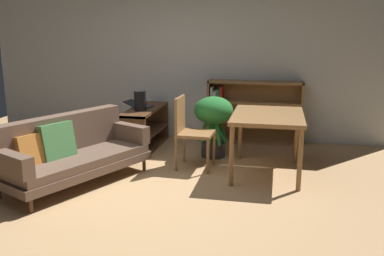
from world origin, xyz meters
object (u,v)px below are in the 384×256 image
object	(u,v)px
media_console	(145,129)
bookshelf	(250,112)
fabric_couch	(70,151)
dining_table	(268,120)
desk_speaker	(140,101)
potted_floor_plant	(213,118)
dining_chair_near	(189,129)
open_laptop	(140,105)

from	to	relation	value
media_console	bookshelf	xyz separation A→B (m)	(1.56, 0.69, 0.20)
fabric_couch	dining_table	size ratio (longest dim) A/B	1.64
desk_speaker	potted_floor_plant	bearing A→B (deg)	-2.42
media_console	bookshelf	bearing A→B (deg)	23.77
potted_floor_plant	dining_table	distance (m)	0.98
desk_speaker	dining_table	bearing A→B (deg)	-18.33
media_console	potted_floor_plant	distance (m)	1.18
dining_chair_near	bookshelf	xyz separation A→B (m)	(0.69, 1.50, -0.03)
open_laptop	potted_floor_plant	distance (m)	1.27
fabric_couch	bookshelf	xyz separation A→B (m)	(1.96, 2.34, 0.11)
fabric_couch	desk_speaker	distance (m)	1.54
potted_floor_plant	dining_table	size ratio (longest dim) A/B	0.75
fabric_couch	potted_floor_plant	bearing A→B (deg)	42.58
dining_table	potted_floor_plant	bearing A→B (deg)	143.37
open_laptop	desk_speaker	distance (m)	0.34
media_console	open_laptop	xyz separation A→B (m)	(-0.10, 0.07, 0.35)
desk_speaker	bookshelf	distance (m)	1.82
fabric_couch	desk_speaker	xyz separation A→B (m)	(0.40, 1.44, 0.39)
fabric_couch	desk_speaker	world-z (taller)	desk_speaker
media_console	desk_speaker	bearing A→B (deg)	-88.37
potted_floor_plant	desk_speaker	bearing A→B (deg)	177.58
dining_chair_near	potted_floor_plant	bearing A→B (deg)	66.31
fabric_couch	bookshelf	bearing A→B (deg)	50.10
media_console	dining_chair_near	world-z (taller)	dining_chair_near
dining_table	bookshelf	distance (m)	1.58
potted_floor_plant	bookshelf	bearing A→B (deg)	64.84
dining_chair_near	media_console	bearing A→B (deg)	137.43
desk_speaker	dining_chair_near	xyz separation A→B (m)	(0.87, -0.59, -0.25)
fabric_couch	potted_floor_plant	size ratio (longest dim) A/B	2.20
potted_floor_plant	dining_table	xyz separation A→B (m)	(0.78, -0.58, 0.11)
open_laptop	desk_speaker	xyz separation A→B (m)	(0.11, -0.29, 0.13)
open_laptop	dining_chair_near	size ratio (longest dim) A/B	0.47
bookshelf	potted_floor_plant	bearing A→B (deg)	-115.16
open_laptop	desk_speaker	bearing A→B (deg)	-69.44
media_console	dining_table	xyz separation A→B (m)	(1.89, -0.84, 0.39)
dining_table	dining_chair_near	xyz separation A→B (m)	(-1.01, 0.04, -0.16)
desk_speaker	dining_chair_near	distance (m)	1.08
dining_table	dining_chair_near	world-z (taller)	dining_chair_near
fabric_couch	dining_chair_near	distance (m)	1.54
bookshelf	media_console	bearing A→B (deg)	-156.23
bookshelf	open_laptop	bearing A→B (deg)	-159.79
potted_floor_plant	bookshelf	distance (m)	1.06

